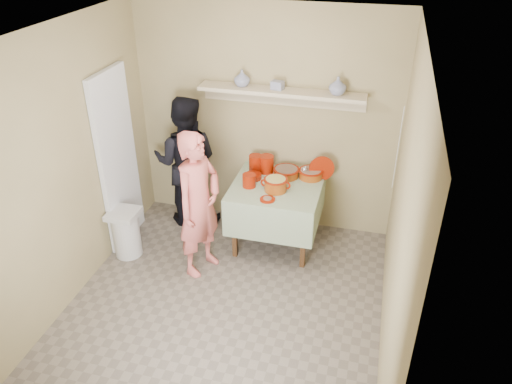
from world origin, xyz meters
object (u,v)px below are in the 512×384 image
(person_cook, at_px, (199,205))
(person_helper, at_px, (186,162))
(trash_bin, at_px, (126,233))
(cazuela_rice, at_px, (276,184))
(serving_table, at_px, (277,194))

(person_cook, height_order, person_helper, person_helper)
(person_helper, bearing_deg, trash_bin, 56.77)
(person_cook, relative_size, cazuela_rice, 4.80)
(person_helper, xyz_separation_m, serving_table, (1.14, -0.20, -0.16))
(cazuela_rice, bearing_deg, serving_table, 95.23)
(person_cook, distance_m, serving_table, 0.95)
(serving_table, bearing_deg, person_cook, -135.23)
(person_cook, relative_size, person_helper, 0.99)
(person_helper, bearing_deg, serving_table, 163.06)
(person_cook, bearing_deg, trash_bin, 109.22)
(serving_table, relative_size, trash_bin, 1.74)
(person_helper, height_order, serving_table, person_helper)
(serving_table, distance_m, cazuela_rice, 0.24)
(serving_table, distance_m, trash_bin, 1.72)
(person_cook, xyz_separation_m, person_helper, (-0.48, 0.86, 0.01))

